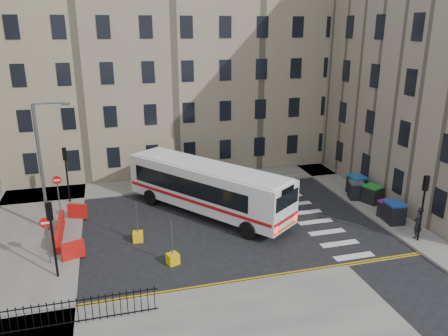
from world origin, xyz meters
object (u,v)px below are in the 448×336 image
wheelie_bin_e (356,185)px  wheelie_bin_b (387,209)px  bollard_yellow (138,237)px  bollard_chevron (173,259)px  pedestrian (418,223)px  bus (207,186)px  streetlamp (41,166)px  wheelie_bin_a (394,212)px  wheelie_bin_d (356,190)px  wheelie_bin_c (372,194)px

wheelie_bin_e → wheelie_bin_b: bearing=-95.7°
bollard_yellow → bollard_chevron: size_ratio=1.00×
wheelie_bin_e → pedestrian: bearing=-93.9°
bus → wheelie_bin_e: 11.85m
bus → wheelie_bin_e: (11.80, 0.20, -1.10)m
streetlamp → wheelie_bin_e: bearing=0.8°
streetlamp → wheelie_bin_b: bearing=-10.8°
bollard_chevron → wheelie_bin_a: bearing=4.5°
bus → bollard_yellow: bearing=174.6°
wheelie_bin_d → pedestrian: bearing=-71.1°
wheelie_bin_c → pedestrian: bearing=-116.2°
bus → wheelie_bin_b: 12.24m
bus → wheelie_bin_d: (11.27, -0.61, -1.17)m
bus → wheelie_bin_d: 11.34m
bus → wheelie_bin_a: bus is taller
bus → bollard_yellow: 6.09m
bus → wheelie_bin_a: (11.38, -5.04, -1.13)m
wheelie_bin_e → bollard_yellow: 17.13m
wheelie_bin_d → pedestrian: (0.11, -6.69, 0.33)m
streetlamp → wheelie_bin_d: 21.93m
wheelie_bin_a → bollard_yellow: size_ratio=2.33×
wheelie_bin_a → pedestrian: bearing=-84.2°
wheelie_bin_d → pedestrian: size_ratio=0.73×
wheelie_bin_b → wheelie_bin_e: wheelie_bin_e is taller
streetlamp → wheelie_bin_d: size_ratio=5.61×
bus → bollard_chevron: (-3.41, -6.19, -1.68)m
wheelie_bin_e → pedestrian: (-0.42, -7.49, 0.26)m
wheelie_bin_c → wheelie_bin_b: bearing=-121.9°
streetlamp → wheelie_bin_e: (22.17, 0.32, -3.46)m
wheelie_bin_d → pedestrian: pedestrian is taller
bus → bollard_chevron: bearing=-155.1°
streetlamp → wheelie_bin_d: streetlamp is taller
wheelie_bin_a → wheelie_bin_d: (-0.11, 4.44, -0.04)m
bollard_chevron → wheelie_bin_b: bearing=7.4°
wheelie_bin_c → wheelie_bin_d: 1.28m
wheelie_bin_d → bollard_chevron: bearing=-141.1°
bus → wheelie_bin_b: bus is taller
wheelie_bin_d → wheelie_bin_e: 0.97m
bollard_yellow → wheelie_bin_d: bearing=8.4°
wheelie_bin_a → wheelie_bin_e: bearing=91.4°
wheelie_bin_e → bollard_chevron: size_ratio=2.40×
wheelie_bin_d → streetlamp: bearing=-163.2°
pedestrian → wheelie_bin_a: bearing=-118.2°
wheelie_bin_b → pedestrian: bearing=-101.9°
wheelie_bin_b → wheelie_bin_c: 2.63m
streetlamp → wheelie_bin_c: streetlamp is taller
bus → bollard_yellow: size_ratio=19.71×
streetlamp → bollard_yellow: 7.29m
wheelie_bin_d → bollard_chevron: 15.71m
bollard_yellow → wheelie_bin_a: bearing=-7.1°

